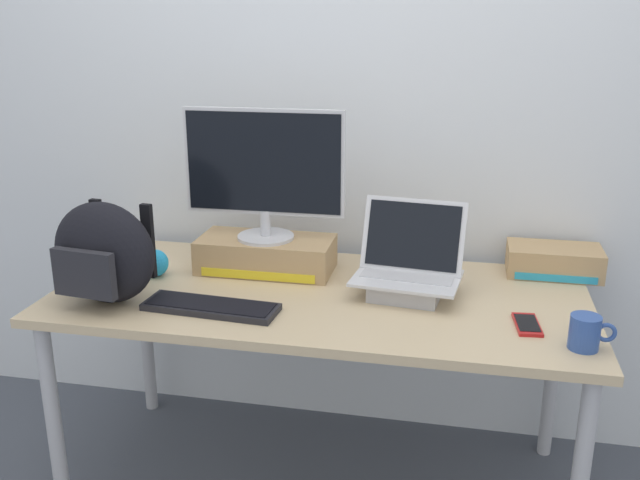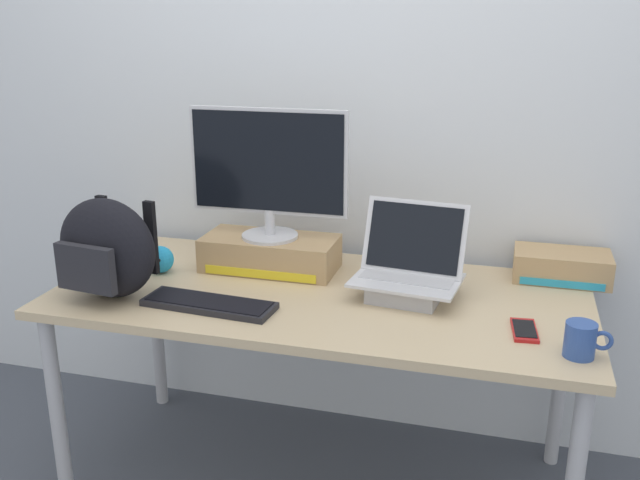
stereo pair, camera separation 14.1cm
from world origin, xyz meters
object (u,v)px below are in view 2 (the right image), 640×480
at_px(desktop_monitor, 268,170).
at_px(plush_toy, 160,259).
at_px(external_keyboard, 209,304).
at_px(messenger_backpack, 107,249).
at_px(open_laptop, 408,279).
at_px(toner_box_yellow, 270,253).
at_px(cell_phone, 524,330).
at_px(coffee_mug, 581,340).
at_px(toner_box_cyan, 562,266).

height_order(desktop_monitor, plush_toy, desktop_monitor).
bearing_deg(external_keyboard, messenger_backpack, -175.69).
height_order(open_laptop, plush_toy, open_laptop).
xyz_separation_m(toner_box_yellow, messenger_backpack, (-0.41, -0.38, 0.10)).
height_order(desktop_monitor, cell_phone, desktop_monitor).
xyz_separation_m(open_laptop, external_keyboard, (-0.58, -0.25, -0.05)).
relative_size(coffee_mug, toner_box_cyan, 0.39).
xyz_separation_m(external_keyboard, cell_phone, (0.95, 0.08, -0.01)).
height_order(external_keyboard, toner_box_cyan, toner_box_cyan).
xyz_separation_m(external_keyboard, messenger_backpack, (-0.35, -0.00, 0.15)).
xyz_separation_m(messenger_backpack, plush_toy, (0.05, 0.25, -0.11)).
bearing_deg(cell_phone, open_laptop, 148.83).
height_order(toner_box_yellow, toner_box_cyan, toner_box_yellow).
bearing_deg(coffee_mug, desktop_monitor, 157.58).
xyz_separation_m(desktop_monitor, coffee_mug, (1.02, -0.42, -0.31)).
bearing_deg(messenger_backpack, desktop_monitor, 49.75).
bearing_deg(toner_box_yellow, desktop_monitor, -88.98).
bearing_deg(toner_box_yellow, coffee_mug, -22.47).
bearing_deg(desktop_monitor, toner_box_yellow, 90.27).
bearing_deg(cell_phone, desktop_monitor, 155.56).
relative_size(desktop_monitor, toner_box_cyan, 1.76).
bearing_deg(toner_box_yellow, plush_toy, -159.43).
distance_m(toner_box_yellow, cell_phone, 0.93).
bearing_deg(external_keyboard, cell_phone, 8.73).
bearing_deg(toner_box_cyan, plush_toy, -167.50).
bearing_deg(cell_phone, toner_box_yellow, 155.49).
xyz_separation_m(external_keyboard, toner_box_cyan, (1.07, 0.55, 0.04)).
bearing_deg(coffee_mug, messenger_backpack, 178.37).
xyz_separation_m(open_laptop, coffee_mug, (0.51, -0.30, -0.01)).
bearing_deg(toner_box_cyan, desktop_monitor, -170.53).
xyz_separation_m(messenger_backpack, coffee_mug, (1.44, -0.04, -0.11)).
xyz_separation_m(plush_toy, toner_box_cyan, (1.37, 0.30, 0.00)).
relative_size(plush_toy, toner_box_cyan, 0.30).
bearing_deg(cell_phone, toner_box_cyan, 70.24).
height_order(coffee_mug, cell_phone, coffee_mug).
bearing_deg(plush_toy, external_keyboard, -39.68).
bearing_deg(external_keyboard, toner_box_yellow, 83.74).
height_order(desktop_monitor, open_laptop, desktop_monitor).
xyz_separation_m(desktop_monitor, cell_phone, (0.88, -0.30, -0.36)).
relative_size(external_keyboard, toner_box_cyan, 1.34).
distance_m(toner_box_yellow, open_laptop, 0.53).
bearing_deg(toner_box_cyan, messenger_backpack, -158.83).
bearing_deg(plush_toy, toner_box_yellow, 20.57).
bearing_deg(external_keyboard, plush_toy, 144.44).
relative_size(toner_box_yellow, coffee_mug, 3.81).
distance_m(desktop_monitor, external_keyboard, 0.52).
bearing_deg(open_laptop, cell_phone, -19.11).
relative_size(toner_box_yellow, cell_phone, 3.01).
xyz_separation_m(desktop_monitor, messenger_backpack, (-0.41, -0.38, -0.20)).
xyz_separation_m(cell_phone, toner_box_cyan, (0.12, 0.47, 0.04)).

